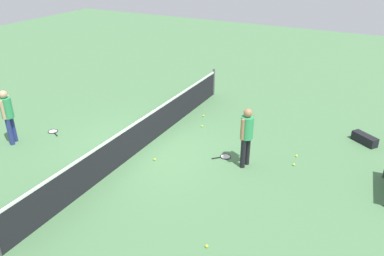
{
  "coord_description": "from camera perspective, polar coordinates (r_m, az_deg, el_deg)",
  "views": [
    {
      "loc": [
        -8.2,
        -5.91,
        5.53
      ],
      "look_at": [
        0.22,
        -1.52,
        0.9
      ],
      "focal_mm": 35.55,
      "sensor_mm": 36.0,
      "label": 1
    }
  ],
  "objects": [
    {
      "name": "tennis_ball_stray_right",
      "position": [
        11.33,
        15.41,
        -4.04
      ],
      "size": [
        0.07,
        0.07,
        0.07
      ],
      "primitive_type": "sphere",
      "color": "#C6E033",
      "rests_on": "ground_plane"
    },
    {
      "name": "tennis_racket_far_player",
      "position": [
        13.14,
        -20.1,
        -0.51
      ],
      "size": [
        0.42,
        0.6,
        0.03
      ],
      "color": "black",
      "rests_on": "ground_plane"
    },
    {
      "name": "tennis_ball_by_net",
      "position": [
        10.81,
        -5.62,
        -4.71
      ],
      "size": [
        0.07,
        0.07,
        0.07
      ],
      "primitive_type": "sphere",
      "color": "#C6E033",
      "rests_on": "ground_plane"
    },
    {
      "name": "equipment_bag",
      "position": [
        12.78,
        24.35,
        -1.44
      ],
      "size": [
        0.7,
        0.81,
        0.28
      ],
      "color": "black",
      "rests_on": "ground_plane"
    },
    {
      "name": "court_net",
      "position": [
        11.29,
        -7.37,
        -0.68
      ],
      "size": [
        10.09,
        0.09,
        1.07
      ],
      "color": "#4C4C51",
      "rests_on": "ground_plane"
    },
    {
      "name": "tennis_ball_baseline",
      "position": [
        10.88,
        15.05,
        -5.33
      ],
      "size": [
        0.07,
        0.07,
        0.07
      ],
      "primitive_type": "sphere",
      "color": "#C6E033",
      "rests_on": "ground_plane"
    },
    {
      "name": "tennis_ball_midcourt",
      "position": [
        8.02,
        2.22,
        -17.28
      ],
      "size": [
        0.07,
        0.07,
        0.07
      ],
      "primitive_type": "sphere",
      "color": "#C6E033",
      "rests_on": "ground_plane"
    },
    {
      "name": "tennis_ball_near_player",
      "position": [
        12.68,
        1.54,
        0.3
      ],
      "size": [
        0.07,
        0.07,
        0.07
      ],
      "primitive_type": "sphere",
      "color": "#C6E033",
      "rests_on": "ground_plane"
    },
    {
      "name": "tennis_ball_stray_left",
      "position": [
        13.44,
        1.72,
        1.85
      ],
      "size": [
        0.07,
        0.07,
        0.07
      ],
      "primitive_type": "sphere",
      "color": "#C6E033",
      "rests_on": "ground_plane"
    },
    {
      "name": "player_far_side",
      "position": [
        12.52,
        -25.96,
        2.09
      ],
      "size": [
        0.51,
        0.46,
        1.7
      ],
      "color": "navy",
      "rests_on": "ground_plane"
    },
    {
      "name": "player_near_side",
      "position": [
        10.16,
        8.2,
        -0.71
      ],
      "size": [
        0.53,
        0.41,
        1.7
      ],
      "color": "black",
      "rests_on": "ground_plane"
    },
    {
      "name": "ground_plane",
      "position": [
        11.52,
        -7.23,
        -2.91
      ],
      "size": [
        40.0,
        40.0,
        0.0
      ],
      "primitive_type": "plane",
      "color": "#4C7A4C"
    },
    {
      "name": "tennis_racket_near_player",
      "position": [
        10.97,
        4.92,
        -4.31
      ],
      "size": [
        0.53,
        0.53,
        0.03
      ],
      "color": "black",
      "rests_on": "ground_plane"
    }
  ]
}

